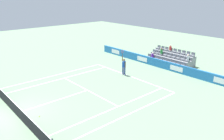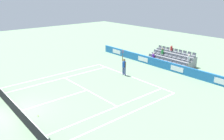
# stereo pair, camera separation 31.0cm
# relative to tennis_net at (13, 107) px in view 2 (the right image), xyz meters

# --- Properties ---
(ground_plane) EXTENTS (80.00, 80.00, 0.00)m
(ground_plane) POSITION_rel_tennis_net_xyz_m (0.00, 0.00, -0.49)
(ground_plane) COLOR gray
(line_baseline) EXTENTS (10.97, 0.10, 0.01)m
(line_baseline) POSITION_rel_tennis_net_xyz_m (0.00, -11.89, -0.49)
(line_baseline) COLOR white
(line_baseline) RESTS_ON ground
(line_service) EXTENTS (8.23, 0.10, 0.01)m
(line_service) POSITION_rel_tennis_net_xyz_m (0.00, -6.40, -0.49)
(line_service) COLOR white
(line_service) RESTS_ON ground
(line_centre_service) EXTENTS (0.10, 6.40, 0.01)m
(line_centre_service) POSITION_rel_tennis_net_xyz_m (0.00, -3.20, -0.49)
(line_centre_service) COLOR white
(line_centre_service) RESTS_ON ground
(line_singles_sideline_left) EXTENTS (0.10, 11.89, 0.01)m
(line_singles_sideline_left) POSITION_rel_tennis_net_xyz_m (4.12, -5.95, -0.49)
(line_singles_sideline_left) COLOR white
(line_singles_sideline_left) RESTS_ON ground
(line_singles_sideline_right) EXTENTS (0.10, 11.89, 0.01)m
(line_singles_sideline_right) POSITION_rel_tennis_net_xyz_m (-4.12, -5.95, -0.49)
(line_singles_sideline_right) COLOR white
(line_singles_sideline_right) RESTS_ON ground
(line_doubles_sideline_left) EXTENTS (0.10, 11.89, 0.01)m
(line_doubles_sideline_left) POSITION_rel_tennis_net_xyz_m (5.49, -5.95, -0.49)
(line_doubles_sideline_left) COLOR white
(line_doubles_sideline_left) RESTS_ON ground
(line_doubles_sideline_right) EXTENTS (0.10, 11.89, 0.01)m
(line_doubles_sideline_right) POSITION_rel_tennis_net_xyz_m (-5.49, -5.95, -0.49)
(line_doubles_sideline_right) COLOR white
(line_doubles_sideline_right) RESTS_ON ground
(line_centre_mark) EXTENTS (0.10, 0.20, 0.01)m
(line_centre_mark) POSITION_rel_tennis_net_xyz_m (0.00, -11.79, -0.49)
(line_centre_mark) COLOR white
(line_centre_mark) RESTS_ON ground
(sponsor_barrier) EXTENTS (19.94, 0.22, 0.96)m
(sponsor_barrier) POSITION_rel_tennis_net_xyz_m (0.00, -16.61, -0.01)
(sponsor_barrier) COLOR #1E66AD
(sponsor_barrier) RESTS_ON ground
(tennis_net) EXTENTS (11.97, 0.10, 1.07)m
(tennis_net) POSITION_rel_tennis_net_xyz_m (0.00, 0.00, 0.00)
(tennis_net) COLOR #33383D
(tennis_net) RESTS_ON ground
(tennis_player) EXTENTS (0.53, 0.39, 2.85)m
(tennis_player) POSITION_rel_tennis_net_xyz_m (0.76, -11.67, 0.50)
(tennis_player) COLOR navy
(tennis_player) RESTS_ON ground
(stadium_stand) EXTENTS (5.58, 2.85, 2.16)m
(stadium_stand) POSITION_rel_tennis_net_xyz_m (0.00, -18.92, 0.05)
(stadium_stand) COLOR gray
(stadium_stand) RESTS_ON ground
(loose_tennis_ball) EXTENTS (0.07, 0.07, 0.07)m
(loose_tennis_ball) POSITION_rel_tennis_net_xyz_m (-1.57, -1.14, -0.46)
(loose_tennis_ball) COLOR #D1E533
(loose_tennis_ball) RESTS_ON ground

